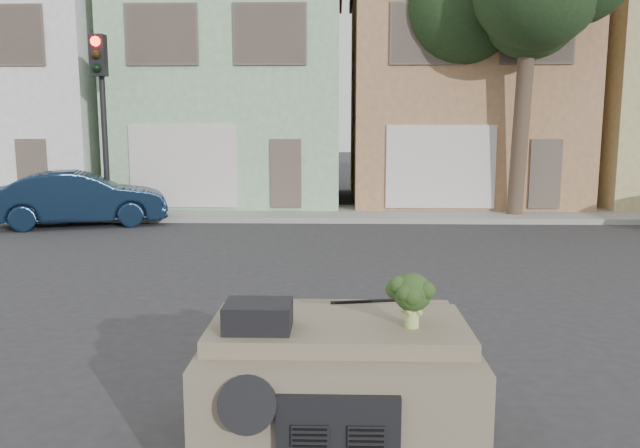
{
  "coord_description": "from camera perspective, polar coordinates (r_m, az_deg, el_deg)",
  "views": [
    {
      "loc": [
        -0.01,
        -7.68,
        2.56
      ],
      "look_at": [
        -0.25,
        0.5,
        1.3
      ],
      "focal_mm": 35.0,
      "sensor_mm": 36.0,
      "label": 1
    }
  ],
  "objects": [
    {
      "name": "navy_sedan",
      "position": [
        17.69,
        -20.93,
        -0.14
      ],
      "size": [
        4.65,
        2.85,
        1.45
      ],
      "primitive_type": "imported",
      "rotation": [
        0.0,
        0.0,
        1.9
      ],
      "color": "#0F1F34",
      "rests_on": "ground"
    },
    {
      "name": "sidewalk",
      "position": [
        18.35,
        1.69,
        0.97
      ],
      "size": [
        40.0,
        3.0,
        0.15
      ],
      "primitive_type": "cube",
      "color": "gray",
      "rests_on": "ground"
    },
    {
      "name": "ground_plane",
      "position": [
        8.09,
        1.67,
        -9.69
      ],
      "size": [
        120.0,
        120.0,
        0.0
      ],
      "primitive_type": "plane",
      "color": "#303033",
      "rests_on": "ground"
    },
    {
      "name": "wiper_arm",
      "position": [
        5.26,
        4.78,
        -7.04
      ],
      "size": [
        0.69,
        0.15,
        0.02
      ],
      "primitive_type": "cube",
      "rotation": [
        0.0,
        0.0,
        0.17
      ],
      "color": "black",
      "rests_on": "car_dashboard"
    },
    {
      "name": "townhouse_mint",
      "position": [
        22.48,
        -7.41,
        11.79
      ],
      "size": [
        7.2,
        8.2,
        7.55
      ],
      "primitive_type": "cube",
      "color": "#94C091",
      "rests_on": "ground"
    },
    {
      "name": "instrument_hump",
      "position": [
        4.57,
        -5.67,
        -8.36
      ],
      "size": [
        0.48,
        0.38,
        0.2
      ],
      "primitive_type": "cube",
      "color": "black",
      "rests_on": "car_dashboard"
    },
    {
      "name": "broccoli",
      "position": [
        4.61,
        8.44,
        -6.88
      ],
      "size": [
        0.46,
        0.46,
        0.41
      ],
      "primitive_type": "cube",
      "rotation": [
        0.0,
        0.0,
        5.19
      ],
      "color": "#223916",
      "rests_on": "car_dashboard"
    },
    {
      "name": "traffic_signal",
      "position": [
        18.36,
        -19.23,
        8.25
      ],
      "size": [
        0.4,
        0.4,
        5.1
      ],
      "primitive_type": "cube",
      "color": "black",
      "rests_on": "ground"
    },
    {
      "name": "tree_near",
      "position": [
        18.26,
        18.12,
        13.65
      ],
      "size": [
        4.4,
        4.0,
        8.5
      ],
      "primitive_type": "cube",
      "color": "#1E3419",
      "rests_on": "ground"
    },
    {
      "name": "townhouse_tan",
      "position": [
        22.57,
        12.17,
        11.66
      ],
      "size": [
        7.2,
        8.2,
        7.55
      ],
      "primitive_type": "cube",
      "color": "#A57850",
      "rests_on": "ground"
    },
    {
      "name": "townhouse_white",
      "position": [
        24.78,
        -25.12,
        10.76
      ],
      "size": [
        7.2,
        8.2,
        7.55
      ],
      "primitive_type": "cube",
      "color": "white",
      "rests_on": "ground"
    },
    {
      "name": "car_dashboard",
      "position": [
        5.09,
        1.67,
        -14.41
      ],
      "size": [
        2.0,
        1.8,
        1.12
      ],
      "primitive_type": "cube",
      "color": "#756853",
      "rests_on": "ground"
    }
  ]
}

